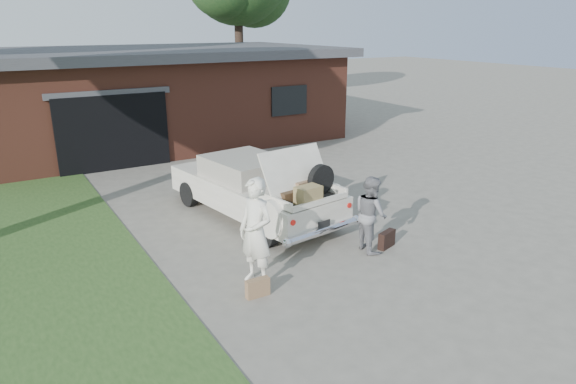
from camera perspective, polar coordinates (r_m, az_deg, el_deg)
ground at (r=9.63m, az=1.86°, el=-7.19°), size 90.00×90.00×0.00m
house at (r=19.77m, az=-14.23°, el=10.51°), size 12.80×7.80×3.30m
sedan at (r=11.38m, az=-3.74°, el=0.49°), size 2.42×4.80×1.79m
woman_left at (r=8.37m, az=-3.61°, el=-4.46°), size 0.61×0.76×1.82m
woman_right at (r=9.78m, az=9.17°, el=-2.40°), size 0.67×0.79×1.46m
suitcase_left at (r=8.27m, az=-3.40°, el=-10.57°), size 0.39×0.13×0.30m
suitcase_right at (r=10.13m, az=10.91°, el=-5.19°), size 0.45×0.27×0.33m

